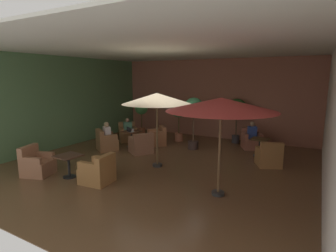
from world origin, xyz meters
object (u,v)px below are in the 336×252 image
object	(u,v)px
armchair_mid_center_east	(269,157)
potted_tree_mid_right	(141,111)
potted_tree_left_corner	(237,110)
potted_tree_mid_left	(179,112)
patron_blue_shirt	(252,131)
cafe_table_front_left	(132,136)
armchair_front_left_south	(106,142)
armchair_front_left_north	(157,138)
armchair_front_right_east	(98,172)
patio_umbrella_tall_red	(157,99)
armchair_front_right_north	(37,164)
cafe_table_mid_center	(260,144)
patron_by_window	(128,126)
open_laptop	(130,131)
potted_tree_right_corner	(194,112)
armchair_front_left_west	(141,145)
patron_with_friend	(107,132)
armchair_front_left_east	(128,134)
iced_drink_cup	(133,130)
armchair_mid_center_north	(251,141)
patio_umbrella_center_beige	(221,105)
cafe_table_front_right	(69,161)

from	to	relation	value
armchair_mid_center_east	potted_tree_mid_right	xyz separation A→B (m)	(-6.68, 2.26, 0.89)
potted_tree_left_corner	potted_tree_mid_left	distance (m)	2.57
potted_tree_mid_right	patron_blue_shirt	size ratio (longest dim) A/B	2.41
cafe_table_front_left	armchair_mid_center_east	world-z (taller)	armchair_mid_center_east
armchair_front_left_south	armchair_front_left_north	bearing A→B (deg)	50.61
armchair_front_left_north	armchair_front_left_south	distance (m)	2.17
armchair_front_right_east	patron_blue_shirt	xyz separation A→B (m)	(2.89, 5.85, 0.42)
cafe_table_front_left	potted_tree_left_corner	xyz separation A→B (m)	(3.65, 2.85, 0.98)
cafe_table_front_left	patio_umbrella_tall_red	size ratio (longest dim) A/B	0.29
cafe_table_front_left	armchair_front_left_south	bearing A→B (deg)	-122.93
armchair_front_right_north	cafe_table_mid_center	world-z (taller)	armchair_front_right_north
armchair_front_right_north	patron_by_window	bearing A→B (deg)	93.74
patio_umbrella_tall_red	open_laptop	world-z (taller)	patio_umbrella_tall_red
potted_tree_right_corner	patio_umbrella_tall_red	bearing A→B (deg)	-92.96
armchair_front_left_north	armchair_front_left_west	world-z (taller)	armchair_front_left_west
potted_tree_mid_right	armchair_mid_center_east	bearing A→B (deg)	-18.69
armchair_front_right_north	potted_tree_left_corner	distance (m)	8.15
armchair_front_right_east	open_laptop	bearing A→B (deg)	114.08
cafe_table_mid_center	patron_with_friend	size ratio (longest dim) A/B	0.97
potted_tree_left_corner	armchair_front_left_east	bearing A→B (deg)	-154.67
armchair_front_left_east	iced_drink_cup	size ratio (longest dim) A/B	9.76
armchair_front_left_east	armchair_mid_center_north	bearing A→B (deg)	15.52
armchair_front_left_south	patron_with_friend	size ratio (longest dim) A/B	1.51
armchair_front_right_north	potted_tree_left_corner	bearing A→B (deg)	59.52
armchair_front_right_east	potted_tree_left_corner	distance (m)	6.93
open_laptop	armchair_front_left_east	bearing A→B (deg)	132.67
armchair_front_left_north	armchair_front_right_north	distance (m)	5.02
armchair_mid_center_east	potted_tree_right_corner	size ratio (longest dim) A/B	0.47
potted_tree_mid_right	potted_tree_right_corner	xyz separation A→B (m)	(3.61, -1.50, 0.34)
patio_umbrella_tall_red	patron_by_window	world-z (taller)	patio_umbrella_tall_red
patio_umbrella_tall_red	patron_blue_shirt	bearing A→B (deg)	60.05
armchair_mid_center_east	patron_by_window	distance (m)	6.29
patio_umbrella_center_beige	patron_by_window	xyz separation A→B (m)	(-5.54, 3.49, -1.56)
potted_tree_mid_left	cafe_table_front_left	bearing A→B (deg)	-123.71
armchair_front_left_east	potted_tree_right_corner	xyz separation A→B (m)	(3.22, 0.19, 1.22)
potted_tree_left_corner	patron_with_friend	world-z (taller)	potted_tree_left_corner
cafe_table_front_right	open_laptop	size ratio (longest dim) A/B	1.89
cafe_table_front_right	armchair_front_left_west	bearing A→B (deg)	83.56
potted_tree_right_corner	patio_umbrella_center_beige	bearing A→B (deg)	-57.59
armchair_front_left_east	potted_tree_left_corner	bearing A→B (deg)	25.33
patio_umbrella_center_beige	cafe_table_front_right	bearing A→B (deg)	-166.67
armchair_front_left_south	armchair_front_left_west	size ratio (longest dim) A/B	0.97
cafe_table_front_right	cafe_table_mid_center	size ratio (longest dim) A/B	1.04
potted_tree_mid_left	patron_by_window	size ratio (longest dim) A/B	2.91
armchair_mid_center_east	patron_with_friend	bearing A→B (deg)	-170.10
armchair_front_left_south	patron_by_window	world-z (taller)	patron_by_window
cafe_table_mid_center	patron_blue_shirt	size ratio (longest dim) A/B	0.97
armchair_front_right_east	patron_blue_shirt	size ratio (longest dim) A/B	1.24
patio_umbrella_center_beige	open_laptop	xyz separation A→B (m)	(-4.74, 2.62, -1.54)
cafe_table_front_left	armchair_front_right_east	size ratio (longest dim) A/B	0.81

